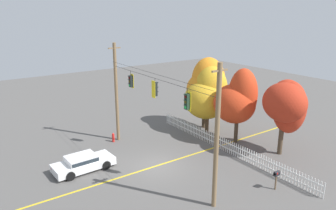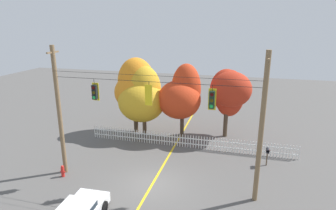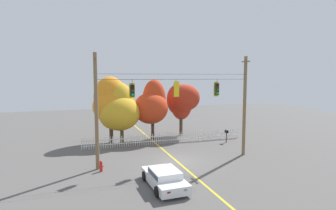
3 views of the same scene
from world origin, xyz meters
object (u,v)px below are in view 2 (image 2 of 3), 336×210
at_px(autumn_maple_near_fence, 136,89).
at_px(autumn_maple_mid, 143,97).
at_px(fire_hydrant, 63,171).
at_px(roadside_mailbox, 268,152).
at_px(autumn_oak_far_east, 182,96).
at_px(traffic_signal_southbound_primary, 149,95).
at_px(traffic_signal_eastbound_side, 212,100).
at_px(autumn_maple_far_west, 229,91).
at_px(traffic_signal_northbound_secondary, 95,92).

xyz_separation_m(autumn_maple_near_fence, autumn_maple_mid, (0.80, -0.42, -0.60)).
relative_size(fire_hydrant, roadside_mailbox, 0.61).
bearing_deg(autumn_oak_far_east, traffic_signal_southbound_primary, -91.36).
xyz_separation_m(traffic_signal_southbound_primary, traffic_signal_eastbound_side, (3.64, 0.02, -0.07)).
bearing_deg(autumn_maple_near_fence, fire_hydrant, -101.48).
xyz_separation_m(autumn_maple_mid, autumn_oak_far_east, (3.56, 0.19, 0.31)).
xyz_separation_m(traffic_signal_eastbound_side, roadside_mailbox, (3.67, 4.55, -4.79)).
distance_m(autumn_maple_far_west, roadside_mailbox, 6.66).
relative_size(traffic_signal_eastbound_side, autumn_maple_mid, 0.23).
distance_m(autumn_maple_near_fence, roadside_mailbox, 12.50).
relative_size(traffic_signal_eastbound_side, fire_hydrant, 1.78).
bearing_deg(autumn_maple_near_fence, roadside_mailbox, -18.81).
bearing_deg(autumn_maple_far_west, autumn_maple_mid, -169.10).
distance_m(traffic_signal_southbound_primary, traffic_signal_eastbound_side, 3.65).
bearing_deg(roadside_mailbox, autumn_maple_near_fence, 161.19).
distance_m(autumn_oak_far_east, fire_hydrant, 11.33).
bearing_deg(roadside_mailbox, autumn_maple_mid, 161.89).
bearing_deg(fire_hydrant, autumn_maple_mid, 73.00).
distance_m(traffic_signal_northbound_secondary, roadside_mailbox, 12.68).
relative_size(traffic_signal_southbound_primary, fire_hydrant, 1.69).
relative_size(autumn_oak_far_east, roadside_mailbox, 4.98).
relative_size(traffic_signal_southbound_primary, autumn_maple_mid, 0.22).
xyz_separation_m(traffic_signal_eastbound_side, autumn_oak_far_east, (-3.45, 8.23, -2.03)).
xyz_separation_m(traffic_signal_northbound_secondary, fire_hydrant, (-2.49, -0.61, -5.46)).
height_order(traffic_signal_southbound_primary, roadside_mailbox, traffic_signal_southbound_primary).
bearing_deg(traffic_signal_eastbound_side, autumn_maple_mid, 131.09).
bearing_deg(autumn_maple_near_fence, autumn_maple_mid, -27.59).
distance_m(traffic_signal_eastbound_side, autumn_oak_far_east, 9.15).
xyz_separation_m(traffic_signal_northbound_secondary, autumn_oak_far_east, (3.72, 8.23, -2.03)).
height_order(autumn_maple_near_fence, autumn_maple_far_west, autumn_maple_near_fence).
distance_m(traffic_signal_northbound_secondary, autumn_maple_mid, 8.38).
bearing_deg(autumn_oak_far_east, traffic_signal_northbound_secondary, -114.30).
bearing_deg(traffic_signal_northbound_secondary, traffic_signal_southbound_primary, -0.31).
xyz_separation_m(traffic_signal_eastbound_side, autumn_maple_near_fence, (-7.81, 8.46, -1.75)).
bearing_deg(fire_hydrant, autumn_maple_far_west, 44.86).
height_order(traffic_signal_northbound_secondary, autumn_maple_mid, traffic_signal_northbound_secondary).
relative_size(autumn_maple_far_west, fire_hydrant, 7.45).
bearing_deg(traffic_signal_southbound_primary, autumn_maple_near_fence, 116.18).
height_order(traffic_signal_southbound_primary, autumn_maple_near_fence, autumn_maple_near_fence).
distance_m(traffic_signal_northbound_secondary, autumn_maple_far_west, 12.30).
relative_size(traffic_signal_northbound_secondary, autumn_maple_near_fence, 0.20).
height_order(autumn_maple_mid, autumn_oak_far_east, autumn_oak_far_east).
xyz_separation_m(traffic_signal_eastbound_side, autumn_maple_far_west, (0.49, 9.48, -1.65)).
xyz_separation_m(autumn_maple_near_fence, fire_hydrant, (-1.84, -9.06, -3.72)).
bearing_deg(autumn_maple_far_west, traffic_signal_southbound_primary, -113.49).
xyz_separation_m(traffic_signal_northbound_secondary, autumn_maple_near_fence, (-0.65, 8.46, -1.74)).
bearing_deg(traffic_signal_eastbound_side, autumn_maple_far_west, 87.07).
height_order(traffic_signal_northbound_secondary, traffic_signal_southbound_primary, same).
bearing_deg(fire_hydrant, roadside_mailbox, 21.15).
distance_m(traffic_signal_eastbound_side, autumn_maple_far_west, 9.64).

